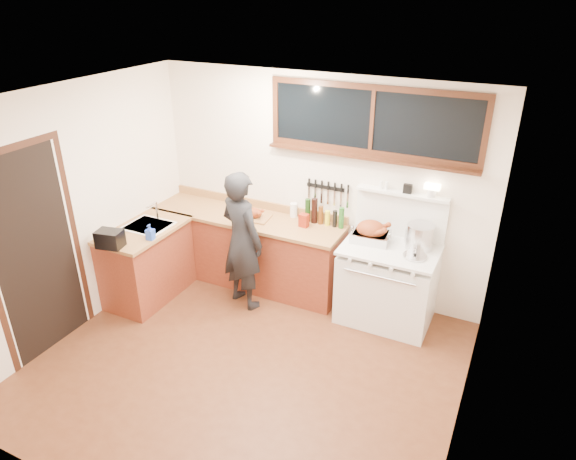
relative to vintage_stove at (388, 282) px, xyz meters
The scene contains 20 objects.
ground_plane 1.79m from the vintage_stove, 125.35° to the right, with size 4.00×3.50×0.02m, color #522815.
room_shell 2.10m from the vintage_stove, 125.35° to the right, with size 4.10×3.60×2.65m.
counter_back 1.80m from the vintage_stove, behind, with size 2.44×0.64×1.00m.
counter_left 2.81m from the vintage_stove, 163.78° to the right, with size 0.64×1.09×0.90m.
sink_unit 2.80m from the vintage_stove, 165.18° to the right, with size 0.50×0.45×0.37m.
vintage_stove is the anchor object (origin of this frame).
back_window 1.68m from the vintage_stove, 142.41° to the left, with size 2.32×0.13×0.77m.
left_doorway 3.63m from the vintage_stove, 146.76° to the right, with size 0.02×1.04×2.17m.
knife_strip 1.26m from the vintage_stove, 160.06° to the left, with size 0.52×0.03×0.28m.
man 1.69m from the vintage_stove, 165.08° to the right, with size 0.70×0.57×1.64m.
soap_bottle 2.67m from the vintage_stove, 158.31° to the right, with size 0.09×0.09×0.18m.
toaster 3.04m from the vintage_stove, 154.46° to the right, with size 0.30×0.24×0.19m.
cutting_board 1.75m from the vintage_stove, behind, with size 0.41×0.33×0.14m.
roast_turkey 0.59m from the vintage_stove, 167.36° to the left, with size 0.45×0.34×0.24m.
stockpot 0.64m from the vintage_stove, 24.12° to the left, with size 0.34×0.34×0.27m.
saucepan 0.58m from the vintage_stove, 52.21° to the left, with size 0.20×0.31×0.13m.
pot_lid 0.53m from the vintage_stove, 20.14° to the right, with size 0.33×0.33×0.04m.
coffee_tin 1.17m from the vintage_stove, behind, with size 0.11×0.09×0.16m.
pitcher 1.40m from the vintage_stove, 168.09° to the left, with size 0.09×0.09×0.17m.
bottle_cluster 1.08m from the vintage_stove, 166.22° to the left, with size 0.48×0.07×0.30m.
Camera 1 is at (2.12, -3.42, 3.45)m, focal length 32.00 mm.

